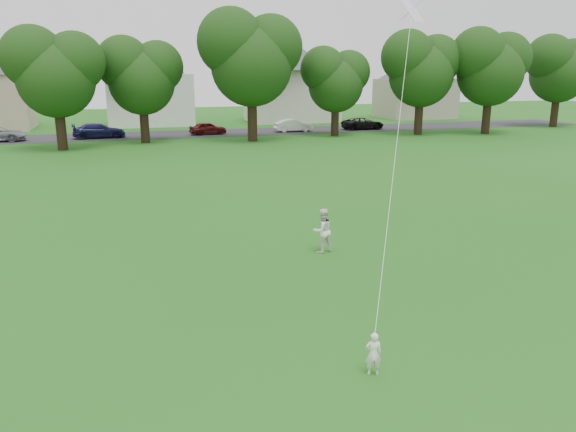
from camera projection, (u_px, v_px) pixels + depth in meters
name	position (u px, v px, depth m)	size (l,w,h in m)	color
ground	(303.00, 335.00, 12.82)	(160.00, 160.00, 0.00)	#1B5B14
street	(158.00, 135.00, 51.66)	(90.00, 7.00, 0.01)	#2D2D30
toddler	(373.00, 354.00, 11.07)	(0.33, 0.22, 0.91)	white
older_boy	(322.00, 231.00, 18.47)	(0.72, 0.56, 1.48)	white
kite	(398.00, 134.00, 14.77)	(3.17, 4.83, 12.24)	white
tree_row	(182.00, 62.00, 44.68)	(84.77, 9.41, 11.00)	black
parked_cars	(118.00, 131.00, 49.59)	(54.72, 2.38, 1.29)	black
house_row	(145.00, 77.00, 59.54)	(76.55, 14.07, 10.54)	silver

